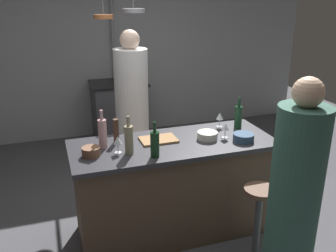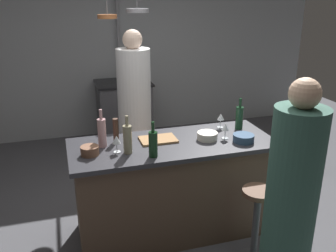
{
  "view_description": "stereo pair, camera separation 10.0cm",
  "coord_description": "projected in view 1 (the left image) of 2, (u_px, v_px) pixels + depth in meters",
  "views": [
    {
      "loc": [
        -1.0,
        -2.84,
        2.15
      ],
      "look_at": [
        0.0,
        0.15,
        1.0
      ],
      "focal_mm": 39.78,
      "sensor_mm": 36.0,
      "label": 1
    },
    {
      "loc": [
        -0.91,
        -2.87,
        2.15
      ],
      "look_at": [
        0.0,
        0.15,
        1.0
      ],
      "focal_mm": 39.78,
      "sensor_mm": 36.0,
      "label": 2
    }
  ],
  "objects": [
    {
      "name": "ground_plane",
      "position": [
        173.0,
        229.0,
        3.56
      ],
      "size": [
        9.0,
        9.0,
        0.0
      ],
      "primitive_type": "plane",
      "color": "#4C4C51"
    },
    {
      "name": "back_wall",
      "position": [
        112.0,
        50.0,
        5.66
      ],
      "size": [
        6.4,
        0.16,
        2.6
      ],
      "primitive_type": "cube",
      "color": "#9EA3A8",
      "rests_on": "ground_plane"
    },
    {
      "name": "kitchen_island",
      "position": [
        173.0,
        187.0,
        3.41
      ],
      "size": [
        1.8,
        0.72,
        0.9
      ],
      "color": "brown",
      "rests_on": "ground_plane"
    },
    {
      "name": "stove_range",
      "position": [
        119.0,
        111.0,
        5.6
      ],
      "size": [
        0.8,
        0.64,
        0.89
      ],
      "color": "#47474C",
      "rests_on": "ground_plane"
    },
    {
      "name": "chef",
      "position": [
        132.0,
        115.0,
        4.23
      ],
      "size": [
        0.37,
        0.37,
        1.77
      ],
      "color": "white",
      "rests_on": "ground_plane"
    },
    {
      "name": "bar_stool_right",
      "position": [
        257.0,
        221.0,
        3.04
      ],
      "size": [
        0.28,
        0.28,
        0.68
      ],
      "color": "#4C4C51",
      "rests_on": "ground_plane"
    },
    {
      "name": "guest_right",
      "position": [
        294.0,
        203.0,
        2.56
      ],
      "size": [
        0.35,
        0.35,
        1.66
      ],
      "color": "#33594C",
      "rests_on": "ground_plane"
    },
    {
      "name": "overhead_pot_rack",
      "position": [
        118.0,
        33.0,
        4.83
      ],
      "size": [
        0.59,
        1.31,
        2.17
      ],
      "color": "gray",
      "rests_on": "ground_plane"
    },
    {
      "name": "potted_plant",
      "position": [
        298.0,
        150.0,
        4.6
      ],
      "size": [
        0.36,
        0.36,
        0.52
      ],
      "color": "brown",
      "rests_on": "ground_plane"
    },
    {
      "name": "cutting_board",
      "position": [
        158.0,
        140.0,
        3.29
      ],
      "size": [
        0.32,
        0.22,
        0.02
      ],
      "primitive_type": "cube",
      "color": "#997047",
      "rests_on": "kitchen_island"
    },
    {
      "name": "pepper_mill",
      "position": [
        116.0,
        131.0,
        3.23
      ],
      "size": [
        0.05,
        0.05,
        0.21
      ],
      "primitive_type": "cylinder",
      "color": "#382319",
      "rests_on": "kitchen_island"
    },
    {
      "name": "wine_bottle_white",
      "position": [
        129.0,
        139.0,
        2.99
      ],
      "size": [
        0.07,
        0.07,
        0.32
      ],
      "color": "gray",
      "rests_on": "kitchen_island"
    },
    {
      "name": "wine_bottle_green",
      "position": [
        238.0,
        117.0,
        3.56
      ],
      "size": [
        0.07,
        0.07,
        0.3
      ],
      "color": "#193D23",
      "rests_on": "kitchen_island"
    },
    {
      "name": "wine_bottle_red",
      "position": [
        155.0,
        144.0,
        2.94
      ],
      "size": [
        0.07,
        0.07,
        0.29
      ],
      "color": "#143319",
      "rests_on": "kitchen_island"
    },
    {
      "name": "wine_bottle_rose",
      "position": [
        102.0,
        133.0,
        3.11
      ],
      "size": [
        0.07,
        0.07,
        0.33
      ],
      "color": "#B78C8E",
      "rests_on": "kitchen_island"
    },
    {
      "name": "wine_glass_near_right_guest",
      "position": [
        220.0,
        117.0,
        3.58
      ],
      "size": [
        0.07,
        0.07,
        0.15
      ],
      "color": "silver",
      "rests_on": "kitchen_island"
    },
    {
      "name": "wine_glass_by_chef",
      "position": [
        225.0,
        127.0,
        3.32
      ],
      "size": [
        0.07,
        0.07,
        0.15
      ],
      "color": "silver",
      "rests_on": "kitchen_island"
    },
    {
      "name": "wine_glass_near_left_guest",
      "position": [
        118.0,
        141.0,
        3.01
      ],
      "size": [
        0.07,
        0.07,
        0.15
      ],
      "color": "silver",
      "rests_on": "kitchen_island"
    },
    {
      "name": "mixing_bowl_blue",
      "position": [
        243.0,
        137.0,
        3.28
      ],
      "size": [
        0.19,
        0.19,
        0.07
      ],
      "primitive_type": "cylinder",
      "color": "#334C6B",
      "rests_on": "kitchen_island"
    },
    {
      "name": "mixing_bowl_ceramic",
      "position": [
        207.0,
        135.0,
        3.32
      ],
      "size": [
        0.18,
        0.18,
        0.07
      ],
      "primitive_type": "cylinder",
      "color": "silver",
      "rests_on": "kitchen_island"
    },
    {
      "name": "mixing_bowl_wooden",
      "position": [
        91.0,
        152.0,
        2.98
      ],
      "size": [
        0.15,
        0.15,
        0.07
      ],
      "primitive_type": "cylinder",
      "color": "brown",
      "rests_on": "kitchen_island"
    }
  ]
}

